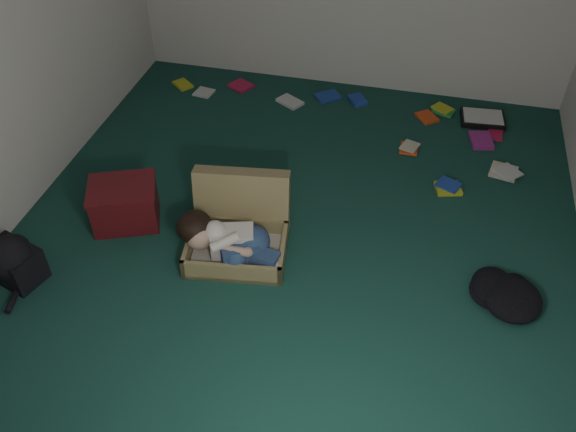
% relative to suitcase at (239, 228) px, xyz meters
% --- Properties ---
extents(floor, '(4.50, 4.50, 0.00)m').
position_rel_suitcase_xyz_m(floor, '(0.35, 0.13, -0.15)').
color(floor, '#153D34').
rests_on(floor, ground).
extents(wall_front, '(4.50, 0.00, 4.50)m').
position_rel_suitcase_xyz_m(wall_front, '(0.35, -2.12, 1.15)').
color(wall_front, silver).
rests_on(wall_front, ground).
extents(suitcase, '(0.76, 0.74, 0.49)m').
position_rel_suitcase_xyz_m(suitcase, '(0.00, 0.00, 0.00)').
color(suitcase, '#958352').
rests_on(suitcase, floor).
extents(person, '(0.74, 0.36, 0.31)m').
position_rel_suitcase_xyz_m(person, '(-0.02, -0.17, 0.04)').
color(person, white).
rests_on(person, suitcase).
extents(maroon_bin, '(0.58, 0.52, 0.33)m').
position_rel_suitcase_xyz_m(maroon_bin, '(-0.87, 0.03, 0.02)').
color(maroon_bin, '#561115').
rests_on(maroon_bin, floor).
extents(backpack, '(0.53, 0.47, 0.27)m').
position_rel_suitcase_xyz_m(backpack, '(-1.35, -0.65, -0.01)').
color(backpack, black).
rests_on(backpack, floor).
extents(clothing_pile, '(0.46, 0.39, 0.13)m').
position_rel_suitcase_xyz_m(clothing_pile, '(1.77, -0.10, -0.08)').
color(clothing_pile, black).
rests_on(clothing_pile, floor).
extents(paper_tray, '(0.40, 0.32, 0.05)m').
position_rel_suitcase_xyz_m(paper_tray, '(1.66, 2.02, -0.12)').
color(paper_tray, black).
rests_on(paper_tray, floor).
extents(book_scatter, '(3.21, 1.38, 0.02)m').
position_rel_suitcase_xyz_m(book_scatter, '(0.62, 1.78, -0.14)').
color(book_scatter, gold).
rests_on(book_scatter, floor).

